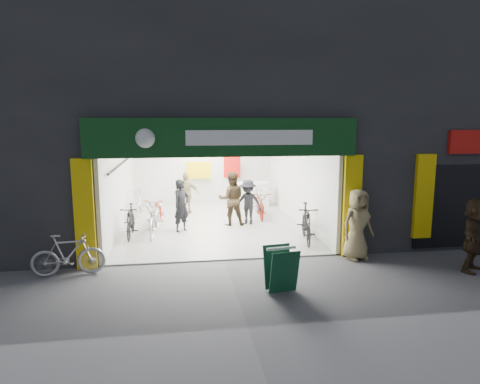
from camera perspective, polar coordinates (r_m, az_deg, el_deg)
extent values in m
plane|color=#56565B|center=(10.75, -2.11, -9.17)|extent=(60.00, 60.00, 0.00)
cube|color=#232326|center=(15.44, -0.57, 18.12)|extent=(16.00, 10.00, 4.50)
cube|color=#232326|center=(15.83, -24.56, 2.52)|extent=(5.00, 10.00, 3.50)
cube|color=#232326|center=(16.80, 16.62, 3.35)|extent=(6.00, 10.00, 3.50)
cube|color=#9E9E99|center=(14.58, -3.89, -4.08)|extent=(6.00, 8.00, 0.04)
cube|color=silver|center=(18.35, -5.00, 3.73)|extent=(6.00, 0.20, 3.20)
cube|color=silver|center=(14.36, -15.78, 1.79)|extent=(0.10, 8.00, 3.20)
cube|color=silver|center=(14.81, 7.50, 2.30)|extent=(0.10, 8.00, 3.20)
cube|color=white|center=(14.17, -4.04, 8.72)|extent=(6.00, 8.00, 0.10)
cube|color=black|center=(10.28, -2.28, 8.99)|extent=(6.00, 0.30, 0.30)
cube|color=#0B3310|center=(10.07, -2.13, 7.27)|extent=(6.40, 0.25, 0.90)
cube|color=white|center=(10.02, 1.40, 7.26)|extent=(3.00, 0.02, 0.35)
cube|color=yellow|center=(10.50, -20.04, -2.85)|extent=(0.45, 0.12, 2.60)
cube|color=yellow|center=(11.18, 14.68, -1.85)|extent=(0.45, 0.12, 2.60)
cube|color=yellow|center=(12.05, 23.28, -0.55)|extent=(0.50, 0.12, 2.20)
cube|color=black|center=(12.86, 28.03, -1.66)|extent=(3.00, 0.06, 2.20)
cylinder|color=black|center=(13.69, -15.64, 3.54)|extent=(0.06, 5.00, 0.06)
cube|color=silver|center=(17.13, 1.41, -0.36)|extent=(1.40, 0.60, 1.00)
cube|color=white|center=(11.38, -2.89, 8.18)|extent=(1.30, 0.35, 0.04)
cube|color=white|center=(13.17, -3.68, 8.36)|extent=(1.30, 0.35, 0.04)
cube|color=white|center=(14.97, -4.28, 8.49)|extent=(1.30, 0.35, 0.04)
cube|color=white|center=(16.76, -4.75, 8.60)|extent=(1.30, 0.35, 0.04)
imported|color=silver|center=(13.25, -11.27, -3.42)|extent=(0.83, 2.01, 1.03)
imported|color=black|center=(13.06, -14.39, -3.81)|extent=(0.50, 1.67, 1.00)
imported|color=maroon|center=(14.32, -11.07, -2.62)|extent=(0.85, 1.87, 0.95)
imported|color=silver|center=(15.81, -13.39, -1.29)|extent=(0.67, 1.86, 1.10)
imported|color=black|center=(12.33, 8.83, -4.15)|extent=(0.85, 1.90, 1.11)
imported|color=maroon|center=(15.22, 2.70, -1.71)|extent=(0.78, 1.88, 0.96)
imported|color=#A8A8AD|center=(15.52, 2.47, -1.23)|extent=(0.57, 1.84, 1.09)
imported|color=#A4A3A7|center=(10.38, -21.94, -7.78)|extent=(1.64, 0.62, 0.96)
imported|color=black|center=(13.31, -7.80, -1.89)|extent=(0.71, 0.71, 1.66)
imported|color=#322616|center=(14.00, -1.14, -0.96)|extent=(0.89, 0.71, 1.79)
imported|color=black|center=(14.11, 1.07, -1.44)|extent=(1.13, 0.98, 1.52)
imported|color=#998759|center=(15.87, -7.13, -0.20)|extent=(0.97, 0.55, 1.57)
imported|color=#928255|center=(11.05, 15.39, -4.19)|extent=(1.00, 0.79, 1.78)
imported|color=#352718|center=(11.18, 28.78, -5.04)|extent=(1.56, 1.40, 1.72)
cube|color=#104228|center=(8.65, 5.96, -10.61)|extent=(0.61, 0.30, 0.89)
cube|color=#104228|center=(8.98, 5.01, -9.81)|extent=(0.61, 0.30, 0.89)
cube|color=white|center=(8.67, 5.52, -7.49)|extent=(0.62, 0.14, 0.05)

